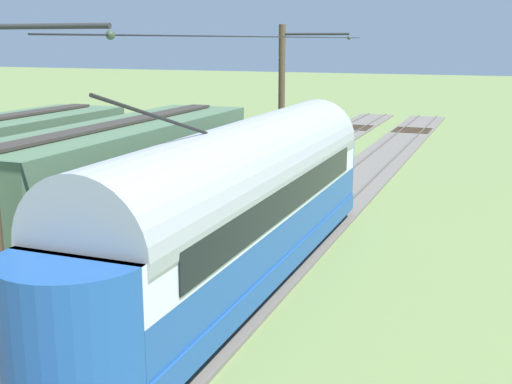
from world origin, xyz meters
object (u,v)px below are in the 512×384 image
Objects in this scene: catenary_pole_foreground at (284,104)px; track_end_bumper at (182,164)px; vintage_streetcar at (243,200)px; boxcar_adjacent at (123,184)px.

catenary_pole_foreground is 6.71m from track_end_bumper.
vintage_streetcar is 11.72m from catenary_pole_foreground.
boxcar_adjacent is 12.61m from track_end_bumper.
catenary_pole_foreground is (-1.47, -10.37, 1.49)m from boxcar_adjacent.
track_end_bumper is (4.23, -11.74, -1.76)m from boxcar_adjacent.
catenary_pole_foreground reaches higher than track_end_bumper.
boxcar_adjacent is 6.59× the size of track_end_bumper.
vintage_streetcar reaches higher than boxcar_adjacent.
track_end_bumper is at bearing -56.28° from vintage_streetcar.
vintage_streetcar is 9.31× the size of track_end_bumper.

